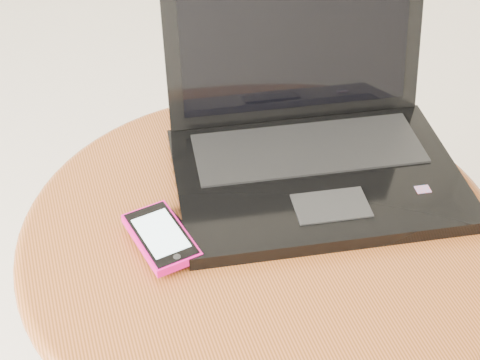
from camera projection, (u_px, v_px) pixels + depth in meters
name	position (u px, v px, depth m)	size (l,w,h in m)	color
table	(261.00, 282.00, 1.04)	(0.65, 0.65, 0.51)	#552714
laptop	(310.00, 137.00, 1.05)	(0.43, 0.38, 0.26)	black
phone_black	(170.00, 237.00, 0.95)	(0.08, 0.11, 0.01)	black
phone_pink	(161.00, 237.00, 0.93)	(0.08, 0.12, 0.01)	#CF0973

